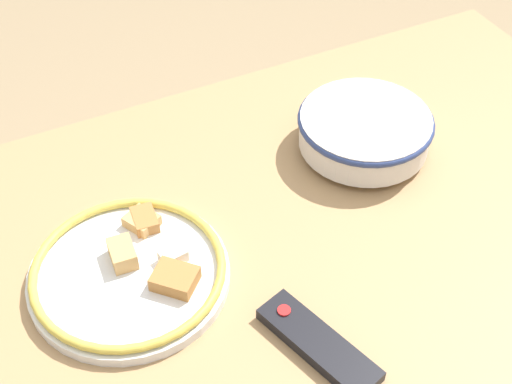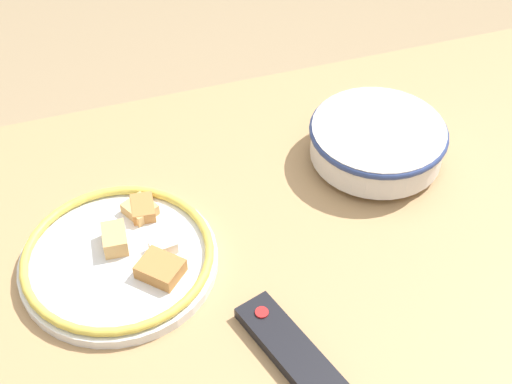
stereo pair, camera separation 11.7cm
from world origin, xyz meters
TOP-DOWN VIEW (x-y plane):
  - dining_table at (0.00, 0.00)m, footprint 1.36×0.81m
  - noodle_bowl at (-0.19, -0.10)m, footprint 0.24×0.24m
  - food_plate at (0.29, -0.00)m, footprint 0.31×0.31m
  - tv_remote at (0.10, 0.23)m, footprint 0.11×0.20m

SIDE VIEW (x-z plane):
  - dining_table at x=0.00m, z-range 0.28..1.00m
  - tv_remote at x=0.10m, z-range 0.72..0.75m
  - food_plate at x=0.29m, z-range 0.72..0.76m
  - noodle_bowl at x=-0.19m, z-range 0.73..0.81m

